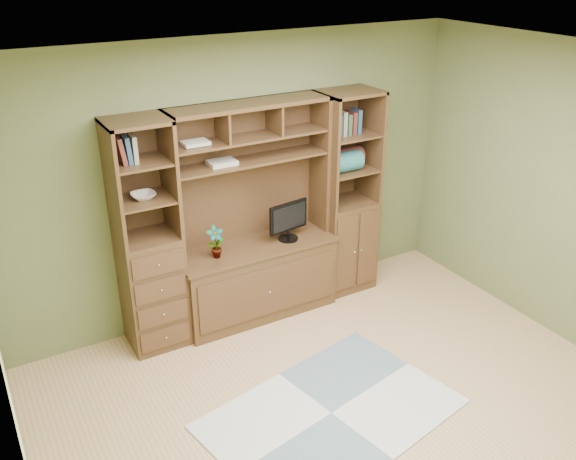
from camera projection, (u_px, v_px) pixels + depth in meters
room at (371, 271)px, 4.05m from camera, size 4.60×4.10×2.64m
center_hutch at (256, 216)px, 5.53m from camera, size 1.54×0.53×2.05m
left_tower at (148, 239)px, 5.12m from camera, size 0.50×0.45×2.05m
right_tower at (346, 194)px, 6.03m from camera, size 0.55×0.45×2.05m
rug at (331, 413)px, 4.67m from camera, size 2.06×1.57×0.01m
monitor at (288, 214)px, 5.67m from camera, size 0.45×0.25×0.52m
orchid at (216, 242)px, 5.38m from camera, size 0.16×0.11×0.30m
magazines at (222, 163)px, 5.26m from camera, size 0.24×0.18×0.04m
bowl at (143, 196)px, 4.95m from camera, size 0.20×0.20×0.05m
blanket_teal at (344, 162)px, 5.80m from camera, size 0.34×0.19×0.19m
blanket_red at (347, 157)px, 5.96m from camera, size 0.32×0.18×0.18m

